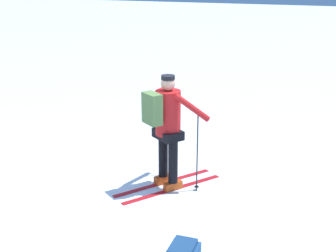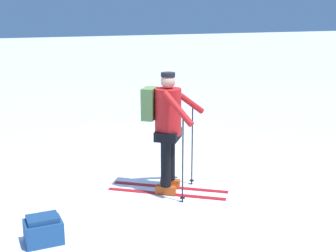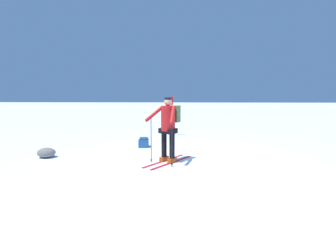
{
  "view_description": "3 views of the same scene",
  "coord_description": "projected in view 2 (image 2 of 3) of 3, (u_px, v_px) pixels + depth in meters",
  "views": [
    {
      "loc": [
        -2.84,
        5.8,
        3.33
      ],
      "look_at": [
        -0.39,
        -0.53,
        1.02
      ],
      "focal_mm": 50.0,
      "sensor_mm": 36.0,
      "label": 1
    },
    {
      "loc": [
        -6.57,
        1.99,
        2.71
      ],
      "look_at": [
        -0.39,
        -0.53,
        1.02
      ],
      "focal_mm": 50.0,
      "sensor_mm": 36.0,
      "label": 2
    },
    {
      "loc": [
        -0.13,
        -7.71,
        1.97
      ],
      "look_at": [
        -0.39,
        -0.53,
        1.02
      ],
      "focal_mm": 28.0,
      "sensor_mm": 36.0,
      "label": 3
    }
  ],
  "objects": [
    {
      "name": "ground_plane",
      "position": [
        127.0,
        187.0,
        7.29
      ],
      "size": [
        80.0,
        80.0,
        0.0
      ],
      "primitive_type": "plane",
      "color": "white"
    },
    {
      "name": "dropped_backpack",
      "position": [
        43.0,
        230.0,
        5.53
      ],
      "size": [
        0.34,
        0.44,
        0.34
      ],
      "color": "navy",
      "rests_on": "ground_plane"
    },
    {
      "name": "skier",
      "position": [
        166.0,
        122.0,
        6.88
      ],
      "size": [
        1.36,
        1.69,
        1.81
      ],
      "color": "red",
      "rests_on": "ground_plane"
    }
  ]
}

